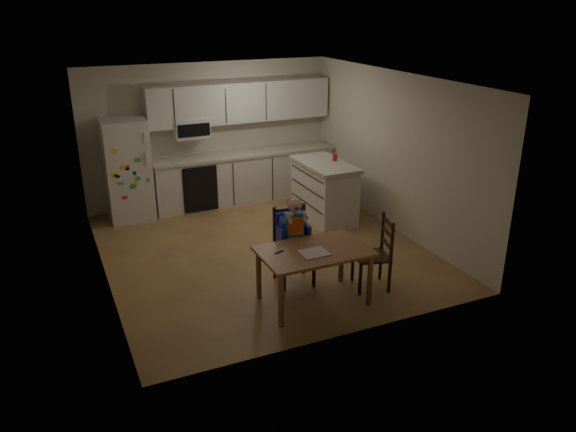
{
  "coord_description": "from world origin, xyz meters",
  "views": [
    {
      "loc": [
        -2.79,
        -7.13,
        3.49
      ],
      "look_at": [
        -0.08,
        -1.1,
        0.94
      ],
      "focal_mm": 35.0,
      "sensor_mm": 36.0,
      "label": 1
    }
  ],
  "objects_px": {
    "chair_booster": "(293,230)",
    "dining_table": "(314,257)",
    "kitchen_island": "(324,190)",
    "refrigerator": "(127,170)",
    "red_cup": "(335,157)",
    "chair_side": "(379,248)"
  },
  "relations": [
    {
      "from": "chair_booster",
      "to": "kitchen_island",
      "type": "bearing_deg",
      "value": 58.04
    },
    {
      "from": "chair_booster",
      "to": "dining_table",
      "type": "bearing_deg",
      "value": -84.74
    },
    {
      "from": "chair_booster",
      "to": "chair_side",
      "type": "bearing_deg",
      "value": -26.72
    },
    {
      "from": "red_cup",
      "to": "dining_table",
      "type": "distance_m",
      "value": 3.03
    },
    {
      "from": "kitchen_island",
      "to": "refrigerator",
      "type": "bearing_deg",
      "value": 155.27
    },
    {
      "from": "refrigerator",
      "to": "red_cup",
      "type": "bearing_deg",
      "value": -22.79
    },
    {
      "from": "kitchen_island",
      "to": "chair_booster",
      "type": "height_order",
      "value": "chair_booster"
    },
    {
      "from": "red_cup",
      "to": "chair_booster",
      "type": "distance_m",
      "value": 2.52
    },
    {
      "from": "kitchen_island",
      "to": "dining_table",
      "type": "distance_m",
      "value": 2.86
    },
    {
      "from": "refrigerator",
      "to": "chair_booster",
      "type": "bearing_deg",
      "value": -64.32
    },
    {
      "from": "chair_side",
      "to": "kitchen_island",
      "type": "bearing_deg",
      "value": -175.7
    },
    {
      "from": "dining_table",
      "to": "chair_booster",
      "type": "height_order",
      "value": "chair_booster"
    },
    {
      "from": "kitchen_island",
      "to": "dining_table",
      "type": "relative_size",
      "value": 1.02
    },
    {
      "from": "chair_booster",
      "to": "chair_side",
      "type": "height_order",
      "value": "chair_booster"
    },
    {
      "from": "refrigerator",
      "to": "chair_booster",
      "type": "height_order",
      "value": "refrigerator"
    },
    {
      "from": "red_cup",
      "to": "chair_side",
      "type": "bearing_deg",
      "value": -105.73
    },
    {
      "from": "kitchen_island",
      "to": "red_cup",
      "type": "distance_m",
      "value": 0.58
    },
    {
      "from": "refrigerator",
      "to": "kitchen_island",
      "type": "xyz_separation_m",
      "value": [
        2.98,
        -1.37,
        -0.35
      ]
    },
    {
      "from": "refrigerator",
      "to": "kitchen_island",
      "type": "height_order",
      "value": "refrigerator"
    },
    {
      "from": "chair_side",
      "to": "refrigerator",
      "type": "bearing_deg",
      "value": -131.21
    },
    {
      "from": "chair_side",
      "to": "red_cup",
      "type": "bearing_deg",
      "value": 179.99
    },
    {
      "from": "dining_table",
      "to": "chair_side",
      "type": "relative_size",
      "value": 1.38
    }
  ]
}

